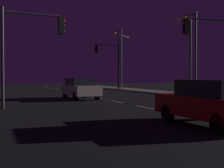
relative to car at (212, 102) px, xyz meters
The scene contains 13 objects.
ground_plane 11.21m from the car, 85.54° to the left, with size 112.00×112.00×0.00m, color black.
sidewalk_right 14.39m from the car, 50.88° to the left, with size 2.82×77.00×0.14m, color gray.
lane_markings_center 14.70m from the car, 86.61° to the left, with size 0.14×50.00×0.01m.
lane_edge_line 17.79m from the car, 65.36° to the left, with size 0.14×53.00×0.01m.
car is the anchor object (origin of this frame).
car_oncoming 14.13m from the car, 92.84° to the left, with size 1.98×4.47×1.57m.
traffic_light_mid_left 29.32m from the car, 76.43° to the left, with size 3.18×0.43×5.69m.
traffic_light_near_right 10.55m from the car, 118.67° to the left, with size 3.48×0.57×5.32m.
traffic_light_far_center 10.61m from the car, 51.38° to the left, with size 3.80×0.62×5.42m.
street_lamp_corner 17.07m from the car, 58.20° to the left, with size 1.98×0.82×6.55m.
street_lamp_far_end 29.60m from the car, 73.42° to the left, with size 1.77×1.06×6.83m.
street_lamp_median 29.67m from the car, 73.53° to the left, with size 0.56×2.26×7.46m.
street_lamp_mid_block 15.47m from the car, 56.91° to the left, with size 0.58×1.60×6.67m.
Camera 1 is at (-7.80, -2.35, 1.68)m, focal length 50.79 mm.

